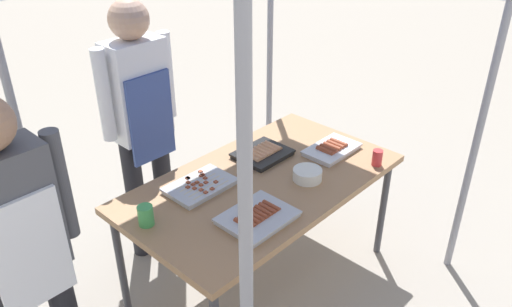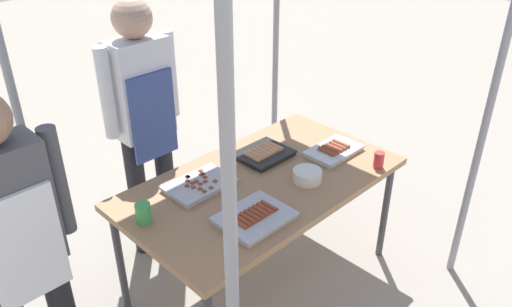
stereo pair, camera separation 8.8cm
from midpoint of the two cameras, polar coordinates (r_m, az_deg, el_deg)
ground_plane at (r=3.34m, az=1.40°, el=-13.90°), size 18.00×18.00×0.00m
stall_table at (r=2.90m, az=1.57°, el=-3.84°), size 1.60×0.90×0.75m
tray_grilled_sausages at (r=3.17m, az=9.52°, el=0.35°), size 0.35×0.22×0.05m
tray_meat_skewers at (r=2.81m, az=-5.46°, el=-3.52°), size 0.37×0.24×0.04m
tray_pork_links at (r=3.09m, az=1.70°, el=-0.02°), size 0.32×0.27×0.05m
tray_spring_rolls at (r=2.55m, az=0.83°, el=-7.17°), size 0.36×0.29×0.05m
condiment_bowl at (r=2.87m, az=6.66°, el=-2.48°), size 0.17×0.17×0.06m
drink_cup_near_edge at (r=3.06m, az=14.44°, el=-0.71°), size 0.06×0.06×0.10m
drink_cup_by_wok at (r=2.57m, az=-11.58°, el=-6.60°), size 0.08×0.08×0.11m
vendor_woman at (r=3.15m, az=-11.76°, el=4.67°), size 0.52×0.24×1.68m
customer_nearby at (r=2.35m, az=-24.39°, el=-8.61°), size 0.52×0.23×1.60m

